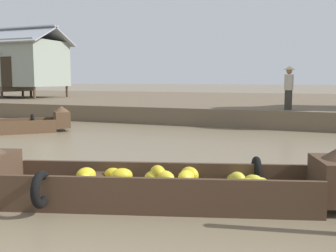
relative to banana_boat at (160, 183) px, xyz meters
The scene contains 5 objects.
ground_plane 5.39m from the banana_boat, 92.03° to the left, with size 300.00×300.00×0.00m, color #7A6B51.
riverbank_strip 19.52m from the banana_boat, 90.56° to the left, with size 160.00×20.00×0.71m, color brown.
banana_boat is the anchor object (origin of this frame).
stilt_house_mid_left 21.74m from the banana_boat, 136.06° to the left, with size 4.83×4.07×4.50m.
vendor_person 10.42m from the banana_boat, 84.30° to the left, with size 0.44×0.44×1.66m.
Camera 1 is at (2.37, -0.60, 1.85)m, focal length 41.53 mm.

